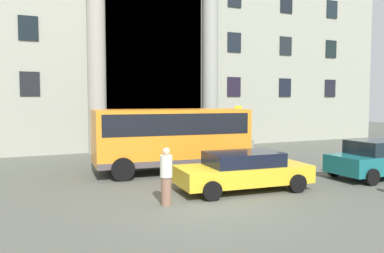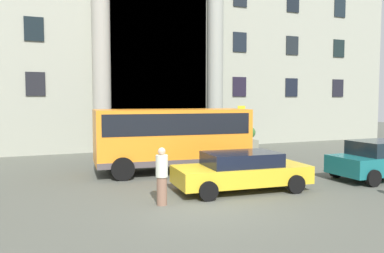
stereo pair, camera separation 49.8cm
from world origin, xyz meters
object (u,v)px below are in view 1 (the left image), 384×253
object	(u,v)px
orange_minibus	(171,135)
parked_sedan_far	(243,170)
bus_stop_sign	(238,126)
parked_compact_extra	(377,159)
scooter_by_planter	(245,166)
hedge_planter_east	(192,140)
pedestrian_man_red_shirt	(166,176)
hedge_planter_entrance_right	(240,138)

from	to	relation	value
orange_minibus	parked_sedan_far	size ratio (longest dim) A/B	1.42
orange_minibus	parked_sedan_far	distance (m)	4.42
bus_stop_sign	parked_compact_extra	bearing A→B (deg)	-70.59
orange_minibus	scooter_by_planter	distance (m)	3.45
hedge_planter_east	parked_sedan_far	size ratio (longest dim) A/B	0.33
hedge_planter_east	pedestrian_man_red_shirt	distance (m)	11.26
orange_minibus	hedge_planter_entrance_right	distance (m)	8.23
parked_compact_extra	scooter_by_planter	world-z (taller)	parked_compact_extra
hedge_planter_entrance_right	parked_sedan_far	xyz separation A→B (m)	(-5.51, -9.17, -0.05)
bus_stop_sign	parked_compact_extra	world-z (taller)	bus_stop_sign
hedge_planter_entrance_right	scooter_by_planter	distance (m)	8.47
hedge_planter_east	scooter_by_planter	xyz separation A→B (m)	(-1.01, -7.37, -0.29)
orange_minibus	parked_sedan_far	world-z (taller)	orange_minibus
bus_stop_sign	parked_compact_extra	xyz separation A→B (m)	(2.37, -6.73, -0.95)
orange_minibus	hedge_planter_east	world-z (taller)	orange_minibus
hedge_planter_entrance_right	pedestrian_man_red_shirt	distance (m)	13.08
scooter_by_planter	orange_minibus	bearing A→B (deg)	140.09
bus_stop_sign	scooter_by_planter	size ratio (longest dim) A/B	1.42
parked_sedan_far	scooter_by_planter	size ratio (longest dim) A/B	2.40
bus_stop_sign	hedge_planter_entrance_right	size ratio (longest dim) A/B	1.81
parked_compact_extra	scooter_by_planter	bearing A→B (deg)	154.39
scooter_by_planter	parked_compact_extra	bearing A→B (deg)	-19.00
orange_minibus	parked_compact_extra	world-z (taller)	orange_minibus
bus_stop_sign	orange_minibus	bearing A→B (deg)	-155.19
hedge_planter_east	scooter_by_planter	size ratio (longest dim) A/B	0.79
parked_compact_extra	hedge_planter_east	bearing A→B (deg)	110.95
hedge_planter_east	bus_stop_sign	bearing A→B (deg)	-64.92
bus_stop_sign	hedge_planter_east	world-z (taller)	bus_stop_sign
parked_sedan_far	scooter_by_planter	xyz separation A→B (m)	(1.25, 1.85, -0.24)
hedge_planter_entrance_right	parked_sedan_far	distance (m)	10.70
parked_sedan_far	parked_compact_extra	size ratio (longest dim) A/B	1.19
parked_compact_extra	pedestrian_man_red_shirt	size ratio (longest dim) A/B	2.30
orange_minibus	parked_sedan_far	xyz separation A→B (m)	(1.00, -4.21, -0.92)
hedge_planter_east	pedestrian_man_red_shirt	bearing A→B (deg)	-118.26
parked_sedan_far	pedestrian_man_red_shirt	xyz separation A→B (m)	(-3.08, -0.70, 0.17)
parked_compact_extra	scooter_by_planter	size ratio (longest dim) A/B	2.02
orange_minibus	scooter_by_planter	world-z (taller)	orange_minibus
hedge_planter_entrance_right	scooter_by_planter	xyz separation A→B (m)	(-4.26, -7.32, -0.29)
bus_stop_sign	scooter_by_planter	distance (m)	5.22
bus_stop_sign	hedge_planter_east	bearing A→B (deg)	115.08
orange_minibus	scooter_by_planter	bearing A→B (deg)	-40.98
hedge_planter_east	parked_compact_extra	world-z (taller)	hedge_planter_east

